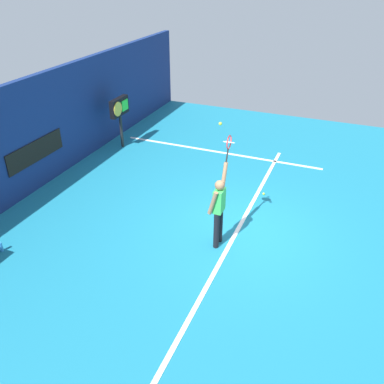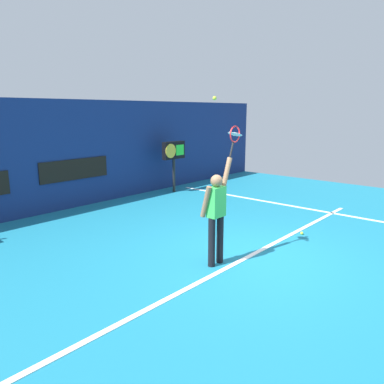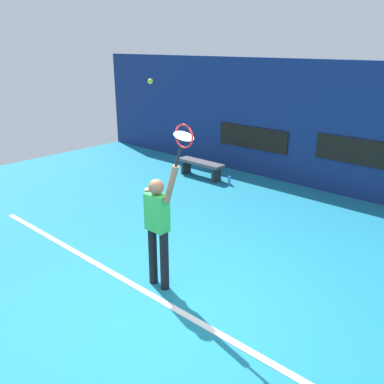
# 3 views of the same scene
# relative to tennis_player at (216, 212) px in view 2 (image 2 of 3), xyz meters

# --- Properties ---
(ground_plane) EXTENTS (18.00, 18.00, 0.00)m
(ground_plane) POSITION_rel_tennis_player_xyz_m (0.68, -0.32, -1.01)
(ground_plane) COLOR teal
(back_wall) EXTENTS (18.00, 0.20, 3.12)m
(back_wall) POSITION_rel_tennis_player_xyz_m (0.68, 5.81, 0.55)
(back_wall) COLOR navy
(back_wall) RESTS_ON ground_plane
(sponsor_banner_center) EXTENTS (2.20, 0.03, 0.60)m
(sponsor_banner_center) POSITION_rel_tennis_player_xyz_m (0.68, 5.69, 0.12)
(sponsor_banner_center) COLOR black
(court_baseline) EXTENTS (10.00, 0.10, 0.01)m
(court_baseline) POSITION_rel_tennis_player_xyz_m (0.68, -0.28, -1.00)
(court_baseline) COLOR white
(court_baseline) RESTS_ON ground_plane
(court_sideline) EXTENTS (0.10, 7.00, 0.01)m
(court_sideline) POSITION_rel_tennis_player_xyz_m (4.96, 1.68, -1.00)
(court_sideline) COLOR white
(court_sideline) RESTS_ON ground_plane
(tennis_player) EXTENTS (0.68, 0.31, 1.97)m
(tennis_player) POSITION_rel_tennis_player_xyz_m (0.00, 0.00, 0.00)
(tennis_player) COLOR black
(tennis_player) RESTS_ON ground_plane
(tennis_racket) EXTENTS (0.40, 0.27, 0.63)m
(tennis_racket) POSITION_rel_tennis_player_xyz_m (0.52, -0.00, 1.33)
(tennis_racket) COLOR black
(tennis_ball) EXTENTS (0.07, 0.07, 0.07)m
(tennis_ball) POSITION_rel_tennis_player_xyz_m (-0.08, 0.01, 2.00)
(tennis_ball) COLOR #CCE033
(scoreboard_clock) EXTENTS (0.96, 0.20, 1.77)m
(scoreboard_clock) POSITION_rel_tennis_player_xyz_m (4.13, 5.02, 0.37)
(scoreboard_clock) COLOR black
(scoreboard_clock) RESTS_ON ground_plane
(spare_ball) EXTENTS (0.07, 0.07, 0.07)m
(spare_ball) POSITION_rel_tennis_player_xyz_m (2.67, -0.46, -0.98)
(spare_ball) COLOR #CCE033
(spare_ball) RESTS_ON ground_plane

